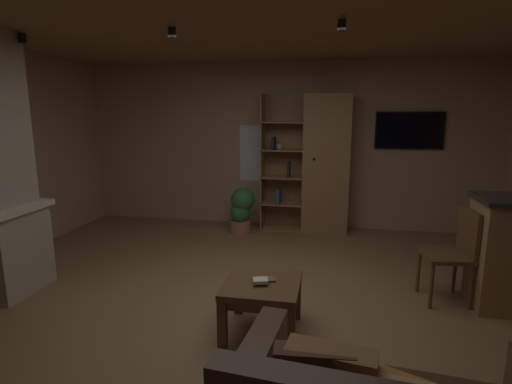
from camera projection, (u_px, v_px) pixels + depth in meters
name	position (u px, v px, depth m)	size (l,w,h in m)	color
floor	(248.00, 311.00, 3.77)	(6.47, 5.91, 0.02)	olive
wall_back	(286.00, 146.00, 6.39)	(6.59, 0.06, 2.59)	tan
ceiling	(247.00, 14.00, 3.25)	(6.47, 5.91, 0.02)	#8E6B47
window_pane_back	(261.00, 153.00, 6.45)	(0.71, 0.01, 0.90)	white
bookshelf_cabinet	(320.00, 165.00, 6.07)	(1.33, 0.41, 2.09)	#997047
coffee_table	(262.00, 292.00, 3.31)	(0.61, 0.65, 0.45)	brown
table_book_0	(267.00, 279.00, 3.32)	(0.14, 0.10, 0.02)	brown
table_book_1	(260.00, 281.00, 3.24)	(0.12, 0.10, 0.03)	beige
dining_chair	(455.00, 249.00, 3.84)	(0.47, 0.47, 0.92)	brown
potted_floor_plant	(241.00, 209.00, 6.10)	(0.38, 0.37, 0.70)	#B77051
wall_mounted_tv	(409.00, 130.00, 5.94)	(0.98, 0.06, 0.55)	black
track_light_spot_0	(23.00, 38.00, 3.86)	(0.07, 0.07, 0.09)	black
track_light_spot_1	(172.00, 33.00, 3.59)	(0.07, 0.07, 0.09)	black
track_light_spot_2	(342.00, 25.00, 3.28)	(0.07, 0.07, 0.09)	black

